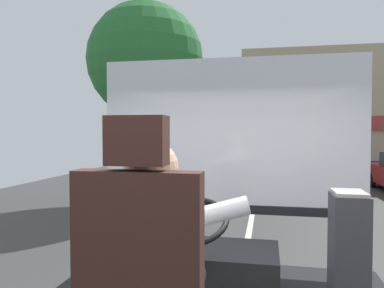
{
  "coord_description": "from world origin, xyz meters",
  "views": [
    {
      "loc": [
        0.35,
        -1.92,
        2.08
      ],
      "look_at": [
        -0.22,
        0.88,
        1.98
      ],
      "focal_mm": 34.69,
      "sensor_mm": 36.0,
      "label": 1
    }
  ],
  "objects": [
    {
      "name": "ground",
      "position": [
        0.0,
        8.8,
        -0.02
      ],
      "size": [
        18.0,
        44.0,
        0.06
      ],
      "color": "#383838"
    },
    {
      "name": "bus_driver",
      "position": [
        -0.11,
        -0.43,
        1.57
      ],
      "size": [
        0.79,
        0.58,
        0.77
      ],
      "color": "black",
      "rests_on": "driver_seat"
    },
    {
      "name": "steering_console",
      "position": [
        -0.11,
        0.73,
        1.05
      ],
      "size": [
        1.1,
        0.96,
        0.82
      ],
      "color": "black",
      "rests_on": "bus_floor"
    },
    {
      "name": "fare_box",
      "position": [
        0.83,
        0.43,
        1.27
      ],
      "size": [
        0.2,
        0.27,
        0.89
      ],
      "color": "#333338",
      "rests_on": "bus_floor"
    },
    {
      "name": "windshield_panel",
      "position": [
        0.0,
        1.62,
        1.87
      ],
      "size": [
        2.5,
        0.08,
        1.48
      ],
      "color": "silver"
    },
    {
      "name": "street_tree",
      "position": [
        -3.16,
        8.54,
        4.12
      ],
      "size": [
        3.4,
        3.4,
        5.83
      ],
      "color": "#4C3828",
      "rests_on": "ground"
    },
    {
      "name": "shop_building",
      "position": [
        4.51,
        17.67,
        2.9
      ],
      "size": [
        10.64,
        5.1,
        5.8
      ],
      "color": "tan",
      "rests_on": "ground"
    },
    {
      "name": "parked_car_blue",
      "position": [
        4.72,
        16.97,
        0.62
      ],
      "size": [
        1.88,
        4.19,
        1.21
      ],
      "color": "navy",
      "rests_on": "ground"
    }
  ]
}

